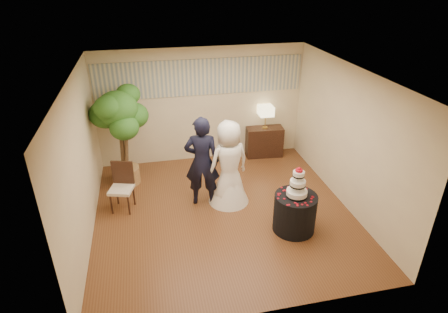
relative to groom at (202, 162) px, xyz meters
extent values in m
cube|color=brown|center=(0.33, -0.46, -0.95)|extent=(5.00, 5.00, 0.00)
cube|color=white|center=(0.33, -0.46, 1.85)|extent=(5.00, 5.00, 0.00)
cube|color=beige|center=(0.33, 2.04, 0.45)|extent=(5.00, 0.06, 2.80)
cube|color=beige|center=(0.33, -2.96, 0.45)|extent=(5.00, 0.06, 2.80)
cube|color=beige|center=(-2.17, -0.46, 0.45)|extent=(0.06, 5.00, 2.80)
cube|color=beige|center=(2.83, -0.46, 0.45)|extent=(0.06, 5.00, 2.80)
cube|color=#A9AD9B|center=(0.33, 2.02, 1.15)|extent=(4.90, 0.02, 0.85)
imported|color=black|center=(0.00, 0.00, 0.00)|extent=(0.77, 0.59, 1.90)
imported|color=white|center=(0.53, -0.07, -0.06)|extent=(1.07, 1.05, 1.79)
cylinder|color=black|center=(1.51, -1.25, -0.58)|extent=(1.02, 1.02, 0.73)
cube|color=black|center=(1.90, 1.82, -0.57)|extent=(0.95, 0.48, 0.77)
camera|label=1|loc=(-0.96, -6.50, 3.46)|focal=30.00mm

